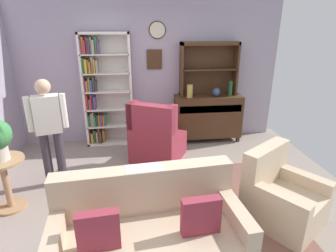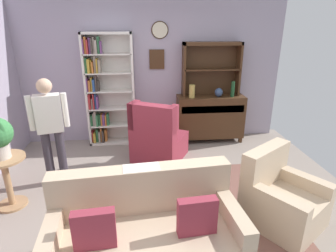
{
  "view_description": "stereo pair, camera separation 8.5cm",
  "coord_description": "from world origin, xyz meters",
  "px_view_note": "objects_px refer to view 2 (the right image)",
  "views": [
    {
      "loc": [
        -0.31,
        -3.21,
        2.22
      ],
      "look_at": [
        0.1,
        0.2,
        0.95
      ],
      "focal_mm": 29.39,
      "sensor_mm": 36.0,
      "label": 1
    },
    {
      "loc": [
        -0.23,
        -3.21,
        2.22
      ],
      "look_at": [
        0.1,
        0.2,
        0.95
      ],
      "focal_mm": 29.39,
      "sensor_mm": 36.0,
      "label": 2
    }
  ],
  "objects_px": {
    "vase_tall": "(192,91)",
    "book_stack": "(166,175)",
    "bookshelf": "(106,90)",
    "vase_round": "(219,92)",
    "sideboard": "(210,116)",
    "wingback_chair": "(158,139)",
    "plant_stand": "(7,177)",
    "couch_floral": "(146,235)",
    "coffee_table": "(155,182)",
    "person_reading": "(50,125)",
    "sideboard_hutch": "(211,62)",
    "bottle_wine": "(233,89)",
    "armchair_floral": "(281,200)"
  },
  "relations": [
    {
      "from": "bookshelf",
      "to": "person_reading",
      "type": "relative_size",
      "value": 1.35
    },
    {
      "from": "armchair_floral",
      "to": "wingback_chair",
      "type": "height_order",
      "value": "wingback_chair"
    },
    {
      "from": "bottle_wine",
      "to": "person_reading",
      "type": "xyz_separation_m",
      "value": [
        -3.0,
        -1.27,
        -0.16
      ]
    },
    {
      "from": "bookshelf",
      "to": "couch_floral",
      "type": "bearing_deg",
      "value": -77.5
    },
    {
      "from": "couch_floral",
      "to": "armchair_floral",
      "type": "height_order",
      "value": "couch_floral"
    },
    {
      "from": "person_reading",
      "to": "armchair_floral",
      "type": "bearing_deg",
      "value": -21.75
    },
    {
      "from": "person_reading",
      "to": "vase_tall",
      "type": "bearing_deg",
      "value": 29.93
    },
    {
      "from": "vase_round",
      "to": "bottle_wine",
      "type": "bearing_deg",
      "value": -4.95
    },
    {
      "from": "bookshelf",
      "to": "vase_round",
      "type": "xyz_separation_m",
      "value": [
        2.13,
        -0.15,
        -0.05
      ]
    },
    {
      "from": "bookshelf",
      "to": "sideboard",
      "type": "relative_size",
      "value": 1.62
    },
    {
      "from": "person_reading",
      "to": "coffee_table",
      "type": "height_order",
      "value": "person_reading"
    },
    {
      "from": "sideboard",
      "to": "plant_stand",
      "type": "xyz_separation_m",
      "value": [
        -3.06,
        -1.88,
        -0.09
      ]
    },
    {
      "from": "sideboard",
      "to": "person_reading",
      "type": "relative_size",
      "value": 0.83
    },
    {
      "from": "sideboard_hutch",
      "to": "wingback_chair",
      "type": "distance_m",
      "value": 1.83
    },
    {
      "from": "sideboard",
      "to": "couch_floral",
      "type": "xyz_separation_m",
      "value": [
        -1.33,
        -2.94,
        -0.2
      ]
    },
    {
      "from": "couch_floral",
      "to": "coffee_table",
      "type": "xyz_separation_m",
      "value": [
        0.13,
        0.87,
        0.04
      ]
    },
    {
      "from": "person_reading",
      "to": "book_stack",
      "type": "xyz_separation_m",
      "value": [
        1.55,
        -0.71,
        -0.47
      ]
    },
    {
      "from": "bottle_wine",
      "to": "wingback_chair",
      "type": "relative_size",
      "value": 0.27
    },
    {
      "from": "person_reading",
      "to": "coffee_table",
      "type": "relative_size",
      "value": 1.95
    },
    {
      "from": "sideboard",
      "to": "bookshelf",
      "type": "bearing_deg",
      "value": 177.63
    },
    {
      "from": "book_stack",
      "to": "plant_stand",
      "type": "bearing_deg",
      "value": 174.56
    },
    {
      "from": "bookshelf",
      "to": "vase_round",
      "type": "distance_m",
      "value": 2.14
    },
    {
      "from": "vase_tall",
      "to": "person_reading",
      "type": "height_order",
      "value": "person_reading"
    },
    {
      "from": "bottle_wine",
      "to": "book_stack",
      "type": "bearing_deg",
      "value": -126.2
    },
    {
      "from": "coffee_table",
      "to": "book_stack",
      "type": "height_order",
      "value": "book_stack"
    },
    {
      "from": "vase_tall",
      "to": "book_stack",
      "type": "relative_size",
      "value": 1.23
    },
    {
      "from": "couch_floral",
      "to": "plant_stand",
      "type": "height_order",
      "value": "couch_floral"
    },
    {
      "from": "wingback_chair",
      "to": "person_reading",
      "type": "xyz_separation_m",
      "value": [
        -1.52,
        -0.59,
        0.52
      ]
    },
    {
      "from": "vase_tall",
      "to": "couch_floral",
      "type": "relative_size",
      "value": 0.13
    },
    {
      "from": "sideboard_hutch",
      "to": "armchair_floral",
      "type": "distance_m",
      "value": 2.91
    },
    {
      "from": "bookshelf",
      "to": "book_stack",
      "type": "xyz_separation_m",
      "value": [
        0.94,
        -2.15,
        -0.61
      ]
    },
    {
      "from": "bookshelf",
      "to": "vase_round",
      "type": "bearing_deg",
      "value": -4.01
    },
    {
      "from": "vase_round",
      "to": "wingback_chair",
      "type": "xyz_separation_m",
      "value": [
        -1.22,
        -0.7,
        -0.62
      ]
    },
    {
      "from": "vase_round",
      "to": "armchair_floral",
      "type": "height_order",
      "value": "vase_round"
    },
    {
      "from": "sideboard_hutch",
      "to": "vase_round",
      "type": "bearing_deg",
      "value": -53.52
    },
    {
      "from": "vase_round",
      "to": "coffee_table",
      "type": "distance_m",
      "value": 2.5
    },
    {
      "from": "bookshelf",
      "to": "bottle_wine",
      "type": "height_order",
      "value": "bookshelf"
    },
    {
      "from": "sideboard_hutch",
      "to": "person_reading",
      "type": "xyz_separation_m",
      "value": [
        -2.61,
        -1.47,
        -0.65
      ]
    },
    {
      "from": "bookshelf",
      "to": "coffee_table",
      "type": "distance_m",
      "value": 2.41
    },
    {
      "from": "bookshelf",
      "to": "sideboard_hutch",
      "type": "relative_size",
      "value": 1.91
    },
    {
      "from": "sideboard_hutch",
      "to": "wingback_chair",
      "type": "height_order",
      "value": "sideboard_hutch"
    },
    {
      "from": "plant_stand",
      "to": "book_stack",
      "type": "height_order",
      "value": "plant_stand"
    },
    {
      "from": "vase_tall",
      "to": "vase_round",
      "type": "bearing_deg",
      "value": 1.49
    },
    {
      "from": "sideboard",
      "to": "wingback_chair",
      "type": "distance_m",
      "value": 1.34
    },
    {
      "from": "bookshelf",
      "to": "couch_floral",
      "type": "height_order",
      "value": "bookshelf"
    },
    {
      "from": "wingback_chair",
      "to": "person_reading",
      "type": "relative_size",
      "value": 0.69
    },
    {
      "from": "sideboard",
      "to": "plant_stand",
      "type": "relative_size",
      "value": 1.89
    },
    {
      "from": "plant_stand",
      "to": "vase_tall",
      "type": "bearing_deg",
      "value": 34.01
    },
    {
      "from": "coffee_table",
      "to": "wingback_chair",
      "type": "bearing_deg",
      "value": 85.11
    },
    {
      "from": "vase_round",
      "to": "armchair_floral",
      "type": "bearing_deg",
      "value": -87.08
    }
  ]
}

